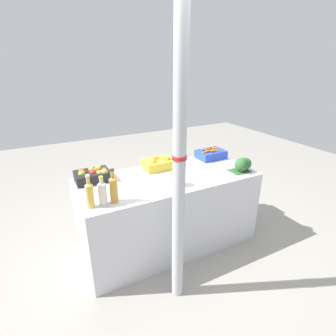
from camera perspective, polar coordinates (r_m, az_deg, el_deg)
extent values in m
plane|color=gray|center=(3.30, 0.00, -15.56)|extent=(10.00, 10.00, 0.00)
cube|color=silver|center=(3.06, 0.00, -9.20)|extent=(1.95, 0.86, 0.86)
cylinder|color=#B7BABF|center=(2.00, 2.46, 0.31)|extent=(0.10, 0.10, 2.55)
cylinder|color=red|center=(1.97, 2.50, 2.34)|extent=(0.12, 0.12, 0.03)
cube|color=black|center=(2.85, -16.12, -1.72)|extent=(0.35, 0.25, 0.10)
sphere|color=red|center=(2.79, -14.13, -1.20)|extent=(0.07, 0.07, 0.07)
sphere|color=red|center=(2.81, -15.98, -1.02)|extent=(0.08, 0.08, 0.08)
sphere|color=#BC562D|center=(2.89, -18.33, -0.68)|extent=(0.06, 0.06, 0.06)
sphere|color=red|center=(2.87, -13.63, -0.34)|extent=(0.06, 0.06, 0.06)
sphere|color=#9EBC42|center=(2.79, -13.70, -0.92)|extent=(0.08, 0.08, 0.08)
sphere|color=#9EBC42|center=(2.89, -16.30, -0.34)|extent=(0.07, 0.07, 0.07)
sphere|color=red|center=(2.84, -18.02, -1.00)|extent=(0.07, 0.07, 0.07)
sphere|color=#9EBC42|center=(2.91, -14.96, -0.17)|extent=(0.08, 0.08, 0.08)
sphere|color=#9EBC42|center=(2.81, -18.28, -1.28)|extent=(0.07, 0.07, 0.07)
sphere|color=#9EBC42|center=(2.79, -14.67, -1.12)|extent=(0.07, 0.07, 0.07)
sphere|color=#BC562D|center=(2.86, -15.33, -0.73)|extent=(0.08, 0.08, 0.08)
cube|color=gold|center=(3.07, -2.16, 0.86)|extent=(0.35, 0.25, 0.10)
sphere|color=orange|center=(3.08, -3.03, 1.70)|extent=(0.08, 0.08, 0.08)
sphere|color=orange|center=(3.07, -0.70, 1.77)|extent=(0.07, 0.07, 0.07)
sphere|color=orange|center=(3.06, -0.09, 1.84)|extent=(0.08, 0.08, 0.08)
sphere|color=orange|center=(3.11, -2.65, 2.02)|extent=(0.08, 0.08, 0.08)
sphere|color=orange|center=(2.99, -3.17, 1.18)|extent=(0.08, 0.08, 0.08)
cube|color=#2847B7|center=(3.44, 9.30, 2.96)|extent=(0.35, 0.25, 0.10)
cone|color=orange|center=(3.51, 9.72, 4.55)|extent=(0.16, 0.06, 0.03)
cone|color=orange|center=(3.34, 8.58, 3.54)|extent=(0.16, 0.04, 0.03)
cone|color=orange|center=(3.37, 10.62, 3.81)|extent=(0.17, 0.07, 0.03)
cone|color=orange|center=(3.48, 9.26, 4.41)|extent=(0.12, 0.05, 0.03)
cone|color=orange|center=(3.45, 10.61, 4.26)|extent=(0.13, 0.06, 0.03)
cone|color=orange|center=(3.36, 9.43, 3.80)|extent=(0.15, 0.04, 0.02)
cone|color=orange|center=(3.41, 8.19, 4.02)|extent=(0.12, 0.05, 0.02)
cube|color=#2D602D|center=(3.11, 15.23, -0.60)|extent=(0.22, 0.18, 0.01)
ellipsoid|color=#2D602D|center=(3.05, 15.72, 0.72)|extent=(0.14, 0.14, 0.15)
cylinder|color=#B2C693|center=(3.08, 15.58, -0.54)|extent=(0.03, 0.03, 0.02)
ellipsoid|color=#427F3D|center=(3.12, 16.07, 1.02)|extent=(0.11, 0.11, 0.15)
cylinder|color=#B2C693|center=(3.14, 15.94, -0.11)|extent=(0.03, 0.03, 0.02)
ellipsoid|color=#2D602D|center=(3.11, 16.43, 0.94)|extent=(0.14, 0.14, 0.14)
cylinder|color=#B2C693|center=(3.14, 16.30, -0.18)|extent=(0.03, 0.03, 0.02)
ellipsoid|color=#427F3D|center=(3.08, 15.27, 0.76)|extent=(0.11, 0.11, 0.12)
cylinder|color=#B2C693|center=(3.10, 15.16, -0.30)|extent=(0.03, 0.03, 0.02)
cylinder|color=gold|center=(2.33, -16.63, -5.94)|extent=(0.07, 0.07, 0.21)
cone|color=gold|center=(2.28, -16.95, -3.34)|extent=(0.07, 0.07, 0.03)
cylinder|color=gold|center=(2.26, -17.06, -2.41)|extent=(0.03, 0.03, 0.05)
cylinder|color=silver|center=(2.25, -17.15, -1.62)|extent=(0.04, 0.04, 0.01)
cylinder|color=beige|center=(2.35, -14.05, -5.57)|extent=(0.07, 0.07, 0.19)
cone|color=beige|center=(2.30, -14.30, -3.22)|extent=(0.07, 0.07, 0.02)
cylinder|color=beige|center=(2.29, -14.36, -2.56)|extent=(0.03, 0.03, 0.04)
cylinder|color=gold|center=(2.28, -14.42, -1.95)|extent=(0.04, 0.04, 0.01)
cylinder|color=gold|center=(2.36, -11.72, -4.84)|extent=(0.07, 0.07, 0.22)
cone|color=gold|center=(2.31, -11.95, -2.11)|extent=(0.07, 0.07, 0.03)
cylinder|color=gold|center=(2.29, -12.03, -1.17)|extent=(0.03, 0.03, 0.05)
cylinder|color=#2D2D33|center=(2.28, -12.10, -0.38)|extent=(0.04, 0.04, 0.01)
cylinder|color=#D1CC75|center=(2.63, 1.83, -2.59)|extent=(0.12, 0.12, 0.12)
cylinder|color=gold|center=(2.61, 1.85, -1.25)|extent=(0.12, 0.12, 0.01)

